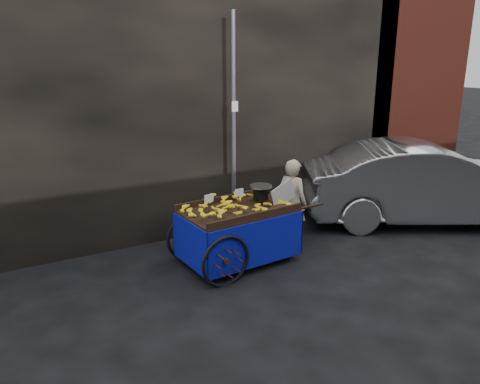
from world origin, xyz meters
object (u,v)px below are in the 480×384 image
vendor (292,202)px  parked_car (426,183)px  banana_cart (235,216)px  plastic_bag (282,245)px

vendor → parked_car: 3.05m
banana_cart → plastic_bag: size_ratio=9.44×
vendor → banana_cart: bearing=77.3°
banana_cart → parked_car: 4.29m
banana_cart → plastic_bag: (0.91, -0.02, -0.69)m
banana_cart → vendor: (1.25, 0.19, -0.03)m
banana_cart → vendor: size_ratio=1.59×
vendor → parked_car: bearing=-117.8°
plastic_bag → parked_car: bearing=-2.1°
plastic_bag → parked_car: size_ratio=0.05×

